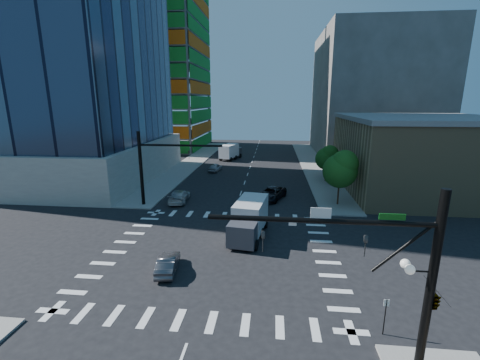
# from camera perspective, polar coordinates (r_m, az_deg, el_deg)

# --- Properties ---
(ground) EXTENTS (160.00, 160.00, 0.00)m
(ground) POSITION_cam_1_polar(r_m,az_deg,el_deg) (28.39, -3.61, -12.60)
(ground) COLOR black
(ground) RESTS_ON ground
(road_markings) EXTENTS (20.00, 20.00, 0.01)m
(road_markings) POSITION_cam_1_polar(r_m,az_deg,el_deg) (28.38, -3.61, -12.59)
(road_markings) COLOR silver
(road_markings) RESTS_ON ground
(sidewalk_ne) EXTENTS (5.00, 60.00, 0.15)m
(sidewalk_ne) POSITION_cam_1_polar(r_m,az_deg,el_deg) (66.73, 12.85, 2.74)
(sidewalk_ne) COLOR gray
(sidewalk_ne) RESTS_ON ground
(sidewalk_nw) EXTENTS (5.00, 60.00, 0.15)m
(sidewalk_nw) POSITION_cam_1_polar(r_m,az_deg,el_deg) (68.34, -8.47, 3.20)
(sidewalk_nw) COLOR gray
(sidewalk_nw) RESTS_ON ground
(construction_building) EXTENTS (25.16, 34.50, 70.60)m
(construction_building) POSITION_cam_1_polar(r_m,az_deg,el_deg) (93.33, -15.04, 20.88)
(construction_building) COLOR slate
(construction_building) RESTS_ON ground
(commercial_building) EXTENTS (20.50, 22.50, 10.60)m
(commercial_building) POSITION_cam_1_polar(r_m,az_deg,el_deg) (51.88, 29.39, 4.01)
(commercial_building) COLOR #9C855B
(commercial_building) RESTS_ON ground
(bg_building_ne) EXTENTS (24.00, 30.00, 28.00)m
(bg_building_ne) POSITION_cam_1_polar(r_m,az_deg,el_deg) (83.17, 22.41, 13.87)
(bg_building_ne) COLOR #595650
(bg_building_ne) RESTS_ON ground
(signal_mast_se) EXTENTS (10.51, 2.48, 9.00)m
(signal_mast_se) POSITION_cam_1_polar(r_m,az_deg,el_deg) (16.76, 28.08, -15.09)
(signal_mast_se) COLOR black
(signal_mast_se) RESTS_ON sidewalk_se
(signal_mast_nw) EXTENTS (10.20, 0.40, 9.00)m
(signal_mast_nw) POSITION_cam_1_polar(r_m,az_deg,el_deg) (39.89, -15.29, 3.09)
(signal_mast_nw) COLOR black
(signal_mast_nw) RESTS_ON sidewalk_nw
(tree_south) EXTENTS (4.16, 4.16, 6.82)m
(tree_south) POSITION_cam_1_polar(r_m,az_deg,el_deg) (40.59, 17.58, 1.95)
(tree_south) COLOR #382316
(tree_south) RESTS_ON sidewalk_ne
(tree_north) EXTENTS (3.54, 3.52, 5.78)m
(tree_north) POSITION_cam_1_polar(r_m,az_deg,el_deg) (52.37, 15.31, 3.92)
(tree_north) COLOR #382316
(tree_north) RESTS_ON sidewalk_ne
(no_parking_sign) EXTENTS (0.30, 0.06, 2.20)m
(no_parking_sign) POSITION_cam_1_polar(r_m,az_deg,el_deg) (20.61, 24.42, -20.69)
(no_parking_sign) COLOR black
(no_parking_sign) RESTS_ON ground
(car_nb_far) EXTENTS (4.45, 6.25, 1.58)m
(car_nb_far) POSITION_cam_1_polar(r_m,az_deg,el_deg) (42.38, 5.59, -2.39)
(car_nb_far) COLOR black
(car_nb_far) RESTS_ON ground
(car_sb_near) EXTENTS (2.54, 5.41, 1.53)m
(car_sb_near) POSITION_cam_1_polar(r_m,az_deg,el_deg) (41.90, -10.72, -2.80)
(car_sb_near) COLOR #BBBBBB
(car_sb_near) RESTS_ON ground
(car_sb_mid) EXTENTS (2.20, 4.48, 1.47)m
(car_sb_mid) POSITION_cam_1_polar(r_m,az_deg,el_deg) (59.09, -4.43, 2.27)
(car_sb_mid) COLOR #ABACB3
(car_sb_mid) RESTS_ON ground
(car_sb_cross) EXTENTS (1.88, 4.02, 1.28)m
(car_sb_cross) POSITION_cam_1_polar(r_m,az_deg,el_deg) (25.77, -12.72, -14.27)
(car_sb_cross) COLOR #49484D
(car_sb_cross) RESTS_ON ground
(box_truck_near) EXTENTS (3.65, 6.79, 3.39)m
(box_truck_near) POSITION_cam_1_polar(r_m,az_deg,el_deg) (30.45, 1.49, -7.58)
(box_truck_near) COLOR black
(box_truck_near) RESTS_ON ground
(box_truck_far) EXTENTS (4.47, 6.89, 3.34)m
(box_truck_far) POSITION_cam_1_polar(r_m,az_deg,el_deg) (71.10, -1.61, 4.91)
(box_truck_far) COLOR black
(box_truck_far) RESTS_ON ground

